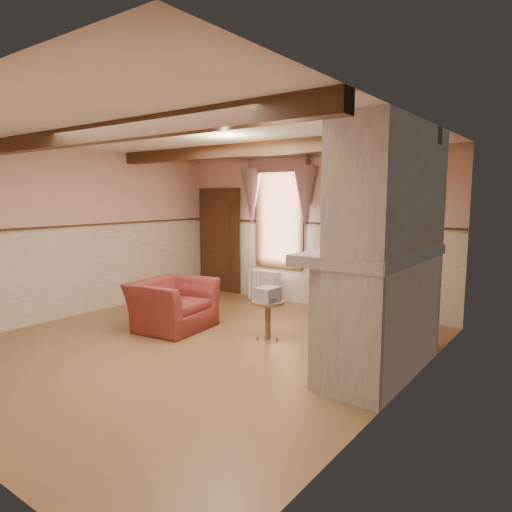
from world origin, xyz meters
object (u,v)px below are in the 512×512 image
Objects in this scene: radiator at (264,286)px; oil_lamp at (383,235)px; side_table at (268,320)px; bowl at (372,246)px; mantel_clock at (390,237)px; armchair at (172,305)px.

oil_lamp reaches higher than radiator.
radiator reaches higher than side_table.
radiator is (-1.39, 1.87, 0.02)m from side_table.
mantel_clock reaches higher than bowl.
radiator is 3.87m from bowl.
side_table is 2.07m from oil_lamp.
radiator is 3.74m from oil_lamp.
mantel_clock is at bearing -83.30° from armchair.
mantel_clock is (0.00, 0.55, 0.06)m from bowl.
mantel_clock reaches higher than side_table.
armchair is 1.64× the size of radiator.
oil_lamp is at bearing 90.00° from bowl.
armchair is 2.08× the size of side_table.
oil_lamp is (0.00, -0.24, 0.04)m from mantel_clock.
radiator is (0.07, 2.32, -0.07)m from armchair.
bowl is at bearing -24.81° from radiator.
oil_lamp is (0.00, 0.31, 0.10)m from bowl.
side_table is 2.33m from radiator.
oil_lamp reaches higher than bowl.
oil_lamp is (3.08, 0.49, 1.19)m from armchair.
mantel_clock is (3.08, 0.73, 1.15)m from armchair.
mantel_clock reaches higher than armchair.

